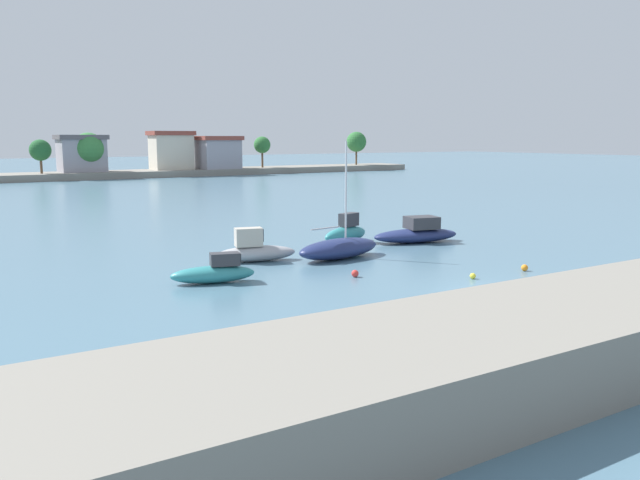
# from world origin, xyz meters

# --- Properties ---
(ground_plane) EXTENTS (400.00, 400.00, 0.00)m
(ground_plane) POSITION_xyz_m (0.00, 0.00, 0.00)
(ground_plane) COLOR slate
(moored_boat_0) EXTENTS (3.87, 2.07, 1.32)m
(moored_boat_0) POSITION_xyz_m (-8.70, 8.22, 0.47)
(moored_boat_0) COLOR teal
(moored_boat_0) RESTS_ON ground
(moored_boat_1) EXTENTS (4.31, 2.31, 1.76)m
(moored_boat_1) POSITION_xyz_m (-4.87, 11.82, 0.57)
(moored_boat_1) COLOR #9E9EA3
(moored_boat_1) RESTS_ON ground
(moored_boat_2) EXTENTS (5.49, 2.72, 6.13)m
(moored_boat_2) POSITION_xyz_m (-0.75, 10.18, 0.54)
(moored_boat_2) COLOR navy
(moored_boat_2) RESTS_ON ground
(moored_boat_3) EXTENTS (3.87, 2.13, 1.79)m
(moored_boat_3) POSITION_xyz_m (2.55, 14.27, 0.62)
(moored_boat_3) COLOR teal
(moored_boat_3) RESTS_ON ground
(moored_boat_4) EXTENTS (5.78, 3.05, 1.57)m
(moored_boat_4) POSITION_xyz_m (6.29, 12.07, 0.57)
(moored_boat_4) COLOR navy
(moored_boat_4) RESTS_ON ground
(mooring_buoy_0) EXTENTS (0.32, 0.32, 0.32)m
(mooring_buoy_0) POSITION_xyz_m (4.87, 2.62, 0.16)
(mooring_buoy_0) COLOR orange
(mooring_buoy_0) RESTS_ON ground
(mooring_buoy_1) EXTENTS (0.27, 0.27, 0.27)m
(mooring_buoy_1) POSITION_xyz_m (1.47, 2.68, 0.14)
(mooring_buoy_1) COLOR yellow
(mooring_buoy_1) RESTS_ON ground
(mooring_buoy_2) EXTENTS (0.33, 0.33, 0.33)m
(mooring_buoy_2) POSITION_xyz_m (-2.79, 5.87, 0.17)
(mooring_buoy_2) COLOR red
(mooring_buoy_2) RESTS_ON ground
(distant_shoreline) EXTENTS (129.17, 8.53, 7.41)m
(distant_shoreline) POSITION_xyz_m (1.82, 87.22, 2.33)
(distant_shoreline) COLOR gray
(distant_shoreline) RESTS_ON ground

